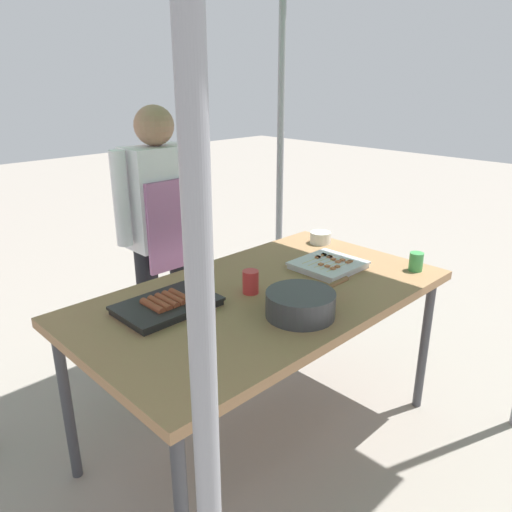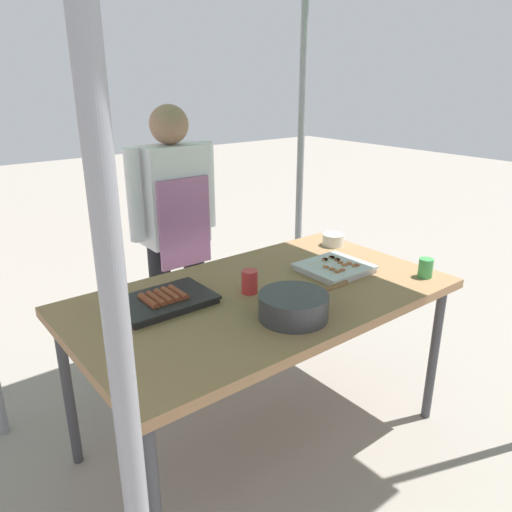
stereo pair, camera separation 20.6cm
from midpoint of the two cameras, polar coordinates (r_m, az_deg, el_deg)
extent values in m
plane|color=gray|center=(2.49, -1.67, -20.19)|extent=(18.00, 18.00, 0.00)
cube|color=#9E724C|center=(2.10, -1.87, -4.76)|extent=(1.60, 0.90, 0.04)
cylinder|color=#3F3F44|center=(2.59, 16.72, -9.88)|extent=(0.04, 0.04, 0.71)
cylinder|color=#3F3F44|center=(2.26, -23.60, -15.64)|extent=(0.04, 0.04, 0.71)
cylinder|color=#3F3F44|center=(2.98, 3.62, -4.87)|extent=(0.04, 0.04, 0.71)
cylinder|color=gray|center=(0.86, -13.08, -17.51)|extent=(0.04, 0.04, 2.18)
cylinder|color=gray|center=(3.18, 0.92, 10.64)|extent=(0.04, 0.04, 2.18)
cube|color=black|center=(1.98, -13.19, -5.84)|extent=(0.37, 0.25, 0.02)
cube|color=black|center=(1.98, -13.23, -5.42)|extent=(0.38, 0.26, 0.01)
cylinder|color=brown|center=(1.95, -14.91, -5.73)|extent=(0.03, 0.13, 0.03)
cylinder|color=brown|center=(1.96, -14.07, -5.46)|extent=(0.03, 0.13, 0.03)
cylinder|color=brown|center=(1.97, -13.25, -5.18)|extent=(0.03, 0.13, 0.03)
cylinder|color=brown|center=(1.99, -12.43, -4.91)|extent=(0.03, 0.13, 0.03)
cylinder|color=brown|center=(2.01, -11.64, -4.65)|extent=(0.03, 0.13, 0.03)
cube|color=silver|center=(2.35, 5.87, -1.23)|extent=(0.29, 0.27, 0.02)
cube|color=silver|center=(2.34, 5.89, -0.87)|extent=(0.30, 0.28, 0.01)
cylinder|color=tan|center=(2.30, 7.26, -1.23)|extent=(0.21, 0.01, 0.01)
cube|color=#B7663D|center=(2.26, 6.30, -1.62)|extent=(0.02, 0.02, 0.02)
cube|color=#B7663D|center=(2.36, 8.37, -0.78)|extent=(0.02, 0.02, 0.02)
cube|color=#B7663D|center=(2.28, 6.85, -1.40)|extent=(0.02, 0.02, 0.02)
cube|color=#B7663D|center=(2.34, 8.14, -0.87)|extent=(0.02, 0.02, 0.02)
cylinder|color=tan|center=(2.32, 6.57, -1.00)|extent=(0.21, 0.01, 0.01)
cube|color=#B7663D|center=(2.34, 7.00, -0.83)|extent=(0.02, 0.02, 0.02)
cube|color=#B7663D|center=(2.37, 7.52, -0.62)|extent=(0.02, 0.02, 0.02)
cube|color=#B7663D|center=(2.28, 5.68, -1.36)|extent=(0.02, 0.02, 0.02)
cylinder|color=tan|center=(2.34, 5.89, -0.78)|extent=(0.21, 0.01, 0.01)
cube|color=#B7663D|center=(2.30, 4.97, -1.13)|extent=(0.02, 0.02, 0.02)
cube|color=#B7663D|center=(2.37, 6.48, -0.55)|extent=(0.02, 0.02, 0.02)
cylinder|color=tan|center=(2.36, 5.22, -0.56)|extent=(0.21, 0.01, 0.01)
cube|color=#B7663D|center=(2.41, 6.11, -0.22)|extent=(0.02, 0.02, 0.02)
cube|color=#B7663D|center=(2.40, 6.04, -0.25)|extent=(0.02, 0.02, 0.02)
cylinder|color=tan|center=(2.39, 4.57, -0.34)|extent=(0.21, 0.01, 0.01)
cube|color=#B7663D|center=(2.39, 4.69, -0.29)|extent=(0.02, 0.02, 0.02)
cube|color=#B7663D|center=(2.43, 5.45, -0.01)|extent=(0.02, 0.02, 0.02)
cube|color=#B7663D|center=(2.43, 5.45, -0.01)|extent=(0.02, 0.02, 0.02)
cube|color=#B7663D|center=(2.40, 4.77, -0.27)|extent=(0.02, 0.02, 0.02)
cylinder|color=#38383A|center=(1.87, 2.00, -5.66)|extent=(0.27, 0.27, 0.10)
cylinder|color=brown|center=(2.01, 6.21, -3.29)|extent=(0.16, 0.02, 0.02)
cylinder|color=#386B33|center=(1.85, 2.02, -4.58)|extent=(0.24, 0.24, 0.01)
cylinder|color=silver|center=(2.70, 5.30, 2.11)|extent=(0.11, 0.11, 0.06)
cylinder|color=#3F994C|center=(2.39, 15.71, -0.68)|extent=(0.06, 0.06, 0.09)
cylinder|color=red|center=(2.06, -3.50, -3.07)|extent=(0.07, 0.07, 0.10)
cylinder|color=black|center=(2.84, -14.24, -6.44)|extent=(0.12, 0.12, 0.75)
cylinder|color=black|center=(2.94, -10.55, -5.18)|extent=(0.12, 0.12, 0.75)
cube|color=white|center=(2.67, -13.37, 6.62)|extent=(0.34, 0.20, 0.53)
cube|color=#B26B9E|center=(2.62, -11.87, 3.44)|extent=(0.30, 0.02, 0.48)
cylinder|color=white|center=(2.57, -17.61, 6.28)|extent=(0.08, 0.08, 0.48)
cylinder|color=white|center=(2.79, -9.54, 7.97)|extent=(0.08, 0.08, 0.48)
sphere|color=#9E7256|center=(2.62, -14.03, 14.43)|extent=(0.20, 0.20, 0.20)
camera|label=1|loc=(0.10, -92.86, -1.04)|focal=34.59mm
camera|label=2|loc=(0.10, 87.14, 1.04)|focal=34.59mm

